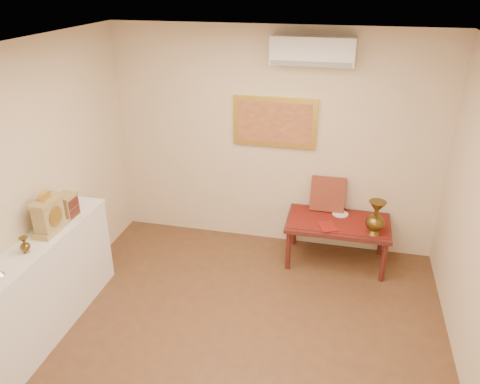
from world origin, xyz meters
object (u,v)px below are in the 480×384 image
(wooden_chest, at_px, (67,206))
(display_ledge, at_px, (42,289))
(brass_urn_tall, at_px, (376,214))
(low_table, at_px, (338,226))
(mantel_clock, at_px, (49,215))

(wooden_chest, bearing_deg, display_ledge, -92.33)
(display_ledge, bearing_deg, brass_urn_tall, 28.54)
(brass_urn_tall, distance_m, display_ledge, 3.51)
(display_ledge, height_order, wooden_chest, wooden_chest)
(wooden_chest, distance_m, low_table, 3.03)
(brass_urn_tall, distance_m, mantel_clock, 3.37)
(wooden_chest, height_order, low_table, wooden_chest)
(low_table, bearing_deg, wooden_chest, -153.56)
(display_ledge, relative_size, low_table, 1.68)
(mantel_clock, xyz_separation_m, low_table, (2.65, 1.62, -0.67))
(brass_urn_tall, bearing_deg, mantel_clock, -155.12)
(brass_urn_tall, height_order, display_ledge, brass_urn_tall)
(display_ledge, xyz_separation_m, wooden_chest, (0.02, 0.56, 0.61))
(display_ledge, bearing_deg, wooden_chest, 87.67)
(low_table, bearing_deg, mantel_clock, -148.52)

